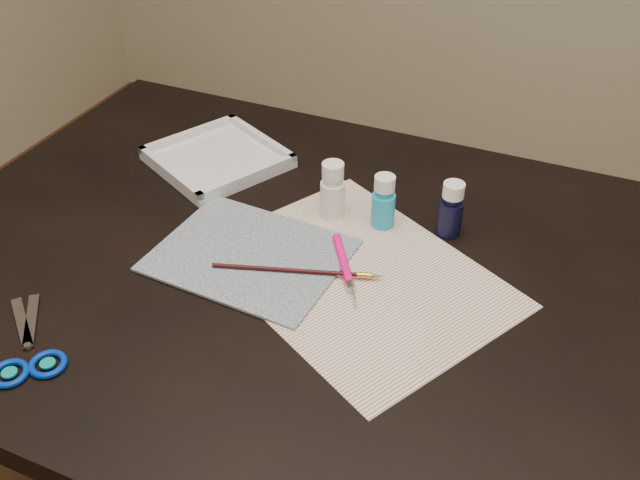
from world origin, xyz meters
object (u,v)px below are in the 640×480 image
at_px(paint_bottle_navy, 451,209).
at_px(palette_tray, 217,157).
at_px(paint_bottle_white, 333,190).
at_px(canvas, 250,255).
at_px(paint_bottle_cyan, 384,202).
at_px(paper, 357,276).
at_px(scissors, 21,339).

xyz_separation_m(paint_bottle_navy, palette_tray, (-0.45, 0.04, -0.03)).
relative_size(paint_bottle_white, paint_bottle_navy, 1.06).
distance_m(canvas, paint_bottle_white, 0.18).
height_order(paint_bottle_white, paint_bottle_navy, paint_bottle_white).
bearing_deg(paint_bottle_cyan, paint_bottle_navy, 11.79).
bearing_deg(canvas, paint_bottle_white, 64.76).
bearing_deg(paper, paint_bottle_navy, 59.28).
relative_size(paper, paint_bottle_cyan, 4.61).
bearing_deg(paper, scissors, -139.66).
bearing_deg(canvas, palette_tray, 129.94).
bearing_deg(paint_bottle_navy, canvas, -145.19).
distance_m(paint_bottle_navy, scissors, 0.65).
xyz_separation_m(scissors, palette_tray, (0.01, 0.51, 0.01)).
bearing_deg(paper, paint_bottle_white, 126.07).
bearing_deg(paint_bottle_white, paint_bottle_navy, 8.58).
distance_m(paper, paint_bottle_white, 0.17).
bearing_deg(canvas, paper, 7.83).
relative_size(paper, palette_tray, 2.03).
relative_size(paint_bottle_cyan, palette_tray, 0.44).
bearing_deg(paper, canvas, -172.17).
xyz_separation_m(paint_bottle_cyan, scissors, (-0.35, -0.45, -0.04)).
relative_size(canvas, paint_bottle_navy, 2.99).
relative_size(canvas, paint_bottle_cyan, 3.03).
bearing_deg(paint_bottle_cyan, scissors, -128.32).
xyz_separation_m(paint_bottle_cyan, palette_tray, (-0.35, 0.06, -0.03)).
xyz_separation_m(paint_bottle_white, paint_bottle_navy, (0.19, 0.03, -0.00)).
bearing_deg(scissors, paint_bottle_cyan, -89.06).
distance_m(paint_bottle_white, paint_bottle_cyan, 0.09).
height_order(paint_bottle_cyan, palette_tray, paint_bottle_cyan).
bearing_deg(paint_bottle_navy, scissors, -134.36).
relative_size(canvas, paint_bottle_white, 2.82).
height_order(paper, paint_bottle_white, paint_bottle_white).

